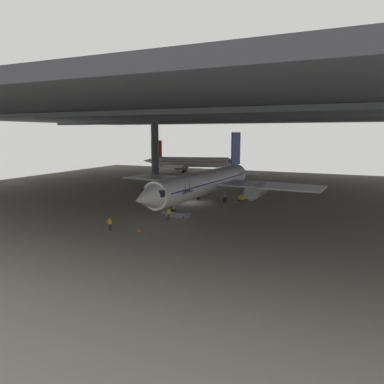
# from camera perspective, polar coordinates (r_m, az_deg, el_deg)

# --- Properties ---
(ground_plane) EXTENTS (110.00, 110.00, 0.00)m
(ground_plane) POSITION_cam_1_polar(r_m,az_deg,el_deg) (58.86, -0.05, -1.75)
(ground_plane) COLOR gray
(hangar_structure) EXTENTS (121.00, 99.00, 15.71)m
(hangar_structure) POSITION_cam_1_polar(r_m,az_deg,el_deg) (70.67, 4.57, 12.36)
(hangar_structure) COLOR #4C4F54
(hangar_structure) RESTS_ON ground_plane
(airplane_main) EXTENTS (35.78, 36.99, 11.55)m
(airplane_main) POSITION_cam_1_polar(r_m,az_deg,el_deg) (57.92, 2.26, 1.54)
(airplane_main) COLOR white
(airplane_main) RESTS_ON ground_plane
(boarding_stairs) EXTENTS (4.31, 1.80, 4.68)m
(boarding_stairs) POSITION_cam_1_polar(r_m,az_deg,el_deg) (49.26, -2.45, -3.08)
(boarding_stairs) COLOR slate
(boarding_stairs) RESTS_ON ground_plane
(crew_worker_near_nose) EXTENTS (0.40, 0.44, 1.60)m
(crew_worker_near_nose) POSITION_cam_1_polar(r_m,az_deg,el_deg) (43.07, -13.04, -4.90)
(crew_worker_near_nose) COLOR #232838
(crew_worker_near_nose) RESTS_ON ground_plane
(crew_worker_by_stairs) EXTENTS (0.54, 0.27, 1.74)m
(crew_worker_by_stairs) POSITION_cam_1_polar(r_m,az_deg,el_deg) (47.05, -3.77, -3.35)
(crew_worker_by_stairs) COLOR #232838
(crew_worker_by_stairs) RESTS_ON ground_plane
(airplane_distant) EXTENTS (28.04, 27.71, 9.29)m
(airplane_distant) POSITION_cam_1_polar(r_m,az_deg,el_deg) (104.33, -0.43, 4.80)
(airplane_distant) COLOR white
(airplane_distant) RESTS_ON ground_plane
(traffic_cone_orange) EXTENTS (0.36, 0.36, 0.60)m
(traffic_cone_orange) POSITION_cam_1_polar(r_m,az_deg,el_deg) (41.62, -8.43, -6.13)
(traffic_cone_orange) COLOR black
(traffic_cone_orange) RESTS_ON ground_plane
(baggage_tug) EXTENTS (1.35, 2.24, 0.90)m
(baggage_tug) POSITION_cam_1_polar(r_m,az_deg,el_deg) (61.90, 8.19, -0.79)
(baggage_tug) COLOR yellow
(baggage_tug) RESTS_ON ground_plane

